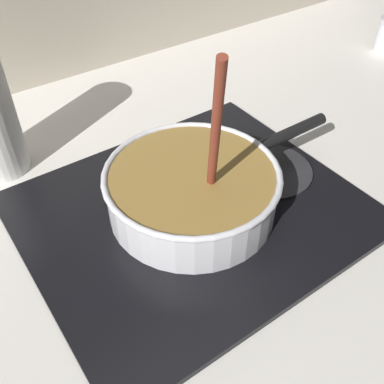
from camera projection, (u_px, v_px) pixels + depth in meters
ground at (271, 288)px, 0.69m from camera, size 2.40×1.60×0.04m
hob_plate at (192, 211)px, 0.78m from camera, size 0.56×0.48×0.01m
burner_ring at (192, 207)px, 0.77m from camera, size 0.18×0.18×0.01m
spare_burner at (268, 170)px, 0.85m from camera, size 0.17×0.17×0.01m
cooking_pan at (193, 189)px, 0.74m from camera, size 0.45×0.29×0.33m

